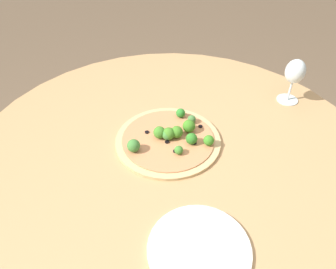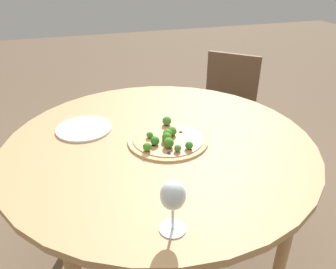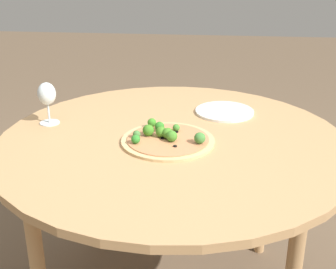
% 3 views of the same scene
% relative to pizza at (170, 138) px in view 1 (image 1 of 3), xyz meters
% --- Properties ---
extents(ground_plane, '(12.00, 12.00, 0.00)m').
position_rel_pizza_xyz_m(ground_plane, '(0.03, -0.02, -0.79)').
color(ground_plane, brown).
extents(dining_table, '(1.31, 1.31, 0.78)m').
position_rel_pizza_xyz_m(dining_table, '(0.03, -0.02, -0.08)').
color(dining_table, tan).
rests_on(dining_table, ground_plane).
extents(pizza, '(0.34, 0.34, 0.06)m').
position_rel_pizza_xyz_m(pizza, '(0.00, 0.00, 0.00)').
color(pizza, tan).
rests_on(pizza, dining_table).
extents(wine_glass, '(0.08, 0.08, 0.17)m').
position_rel_pizza_xyz_m(wine_glass, '(0.14, 0.49, 0.10)').
color(wine_glass, silver).
rests_on(wine_glass, dining_table).
extents(plate_near, '(0.25, 0.25, 0.01)m').
position_rel_pizza_xyz_m(plate_near, '(0.33, -0.21, -0.01)').
color(plate_near, silver).
rests_on(plate_near, dining_table).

